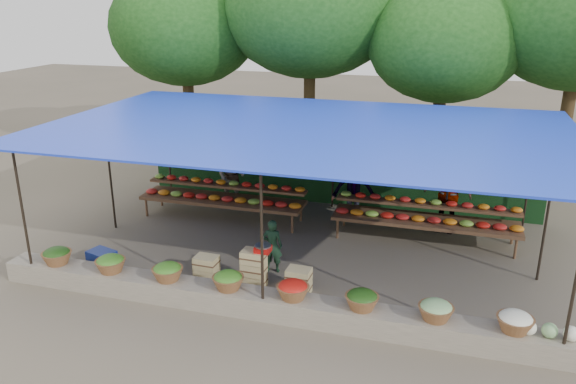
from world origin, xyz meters
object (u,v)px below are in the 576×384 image
(weighing_scale, at_px, (263,248))
(blue_crate_back, at_px, (102,258))
(blue_crate_front, at_px, (112,276))
(vendor_seated, at_px, (272,246))
(crate_counter, at_px, (253,272))

(weighing_scale, bearing_deg, blue_crate_back, -179.53)
(weighing_scale, distance_m, blue_crate_front, 3.10)
(vendor_seated, bearing_deg, blue_crate_front, 17.56)
(crate_counter, bearing_deg, vendor_seated, 77.19)
(blue_crate_front, bearing_deg, vendor_seated, 35.94)
(weighing_scale, height_order, blue_crate_back, weighing_scale)
(crate_counter, relative_size, blue_crate_front, 5.26)
(vendor_seated, height_order, blue_crate_front, vendor_seated)
(blue_crate_front, relative_size, blue_crate_back, 0.82)
(crate_counter, height_order, blue_crate_back, crate_counter)
(blue_crate_back, bearing_deg, vendor_seated, 28.48)
(vendor_seated, bearing_deg, weighing_scale, 86.42)
(vendor_seated, xyz_separation_m, blue_crate_front, (-2.90, -1.37, -0.43))
(vendor_seated, height_order, blue_crate_back, vendor_seated)
(crate_counter, relative_size, weighing_scale, 7.15)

